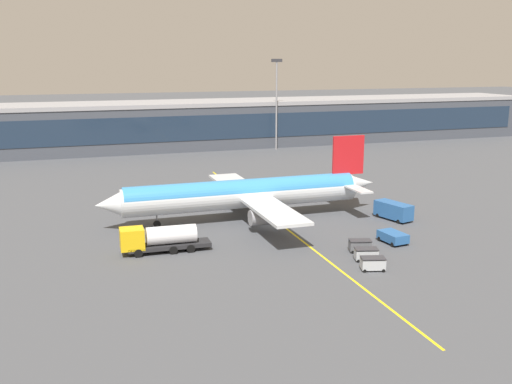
{
  "coord_description": "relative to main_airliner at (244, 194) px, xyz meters",
  "views": [
    {
      "loc": [
        -27.16,
        -73.39,
        22.7
      ],
      "look_at": [
        -1.38,
        2.45,
        4.5
      ],
      "focal_mm": 40.77,
      "sensor_mm": 36.0,
      "label": 1
    }
  ],
  "objects": [
    {
      "name": "baggage_cart_0",
      "position": [
        7.13,
        -24.41,
        -3.13
      ],
      "size": [
        2.97,
        2.24,
        1.48
      ],
      "color": "#B2B7BC",
      "rests_on": "ground_plane"
    },
    {
      "name": "pushback_tug",
      "position": [
        14.54,
        -16.64,
        -3.07
      ],
      "size": [
        2.72,
        4.04,
        1.4
      ],
      "color": "#285B9E",
      "rests_on": "ground_plane"
    },
    {
      "name": "fuel_tanker",
      "position": [
        -14.17,
        -10.69,
        -2.17
      ],
      "size": [
        10.88,
        2.98,
        3.25
      ],
      "color": "#232326",
      "rests_on": "ground_plane"
    },
    {
      "name": "baggage_cart_1",
      "position": [
        8.02,
        -21.34,
        -3.13
      ],
      "size": [
        2.97,
        2.24,
        1.48
      ],
      "color": "#B2B7BC",
      "rests_on": "ground_plane"
    },
    {
      "name": "terminal_building",
      "position": [
        20.54,
        74.24,
        2.17
      ],
      "size": [
        176.81,
        19.51,
        12.14
      ],
      "color": "#424751",
      "rests_on": "ground_plane"
    },
    {
      "name": "lavatory_truck",
      "position": [
        20.65,
        -6.92,
        -2.49
      ],
      "size": [
        3.73,
        6.2,
        2.5
      ],
      "color": "#285B9E",
      "rests_on": "ground_plane"
    },
    {
      "name": "baggage_cart_2",
      "position": [
        8.92,
        -18.27,
        -3.13
      ],
      "size": [
        2.97,
        2.24,
        1.48
      ],
      "color": "#595B60",
      "rests_on": "ground_plane"
    },
    {
      "name": "apron_lead_in_line",
      "position": [
        4.18,
        -2.45,
        -3.91
      ],
      "size": [
        2.09,
        79.99,
        0.01
      ],
      "primitive_type": "cube",
      "rotation": [
        0.0,
        0.0,
        -0.02
      ],
      "color": "yellow",
      "rests_on": "ground_plane"
    },
    {
      "name": "main_airliner",
      "position": [
        0.0,
        0.0,
        0.0
      ],
      "size": [
        41.89,
        33.02,
        11.64
      ],
      "color": "silver",
      "rests_on": "ground_plane"
    },
    {
      "name": "ground_plane",
      "position": [
        2.48,
        -4.45,
        -3.91
      ],
      "size": [
        700.0,
        700.0,
        0.0
      ],
      "primitive_type": "plane",
      "color": "#47494F"
    },
    {
      "name": "apron_light_mast_0",
      "position": [
        28.48,
        62.28,
        9.59
      ],
      "size": [
        2.8,
        0.5,
        23.06
      ],
      "color": "gray",
      "rests_on": "ground_plane"
    }
  ]
}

